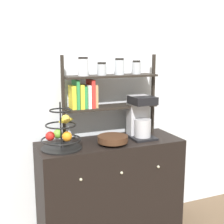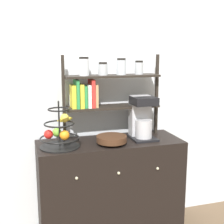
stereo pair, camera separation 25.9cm
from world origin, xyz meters
name	(u,v)px [view 2 (the right image)]	position (x,y,z in m)	size (l,w,h in m)	color
wall_back	(101,88)	(0.00, 0.50, 1.30)	(7.00, 0.05, 2.60)	silver
sideboard	(110,190)	(0.00, 0.23, 0.44)	(1.22, 0.48, 0.88)	black
coffee_maker	(142,117)	(0.29, 0.25, 1.07)	(0.21, 0.26, 0.37)	black
fruit_stand	(59,133)	(-0.43, 0.19, 1.00)	(0.32, 0.32, 0.37)	black
wooden_bowl	(112,139)	(-0.01, 0.14, 0.92)	(0.25, 0.25, 0.07)	#422819
shelf_hutch	(101,88)	(-0.04, 0.35, 1.32)	(0.86, 0.20, 0.72)	black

